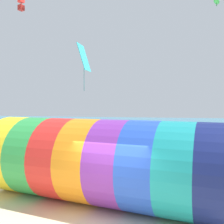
% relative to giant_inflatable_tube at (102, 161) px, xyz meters
% --- Properties ---
extents(sea, '(120.00, 40.00, 0.10)m').
position_rel_giant_inflatable_tube_xyz_m(sea, '(0.55, 38.06, -1.53)').
color(sea, teal).
rests_on(sea, ground).
extents(giant_inflatable_tube, '(9.51, 4.90, 3.15)m').
position_rel_giant_inflatable_tube_xyz_m(giant_inflatable_tube, '(0.00, 0.00, 0.00)').
color(giant_inflatable_tube, yellow).
rests_on(giant_inflatable_tube, ground).
extents(kite_red_box, '(0.40, 0.40, 0.90)m').
position_rel_giant_inflatable_tube_xyz_m(kite_red_box, '(-6.78, 5.78, 8.60)').
color(kite_red_box, red).
extents(kite_cyan_diamond, '(0.55, 1.14, 2.72)m').
position_rel_giant_inflatable_tube_xyz_m(kite_cyan_diamond, '(-2.29, 4.95, 4.82)').
color(kite_cyan_diamond, '#2DB2C6').
extents(kite_green_parafoil, '(0.77, 1.07, 0.52)m').
position_rel_giant_inflatable_tube_xyz_m(kite_green_parafoil, '(6.07, 10.86, 9.74)').
color(kite_green_parafoil, green).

